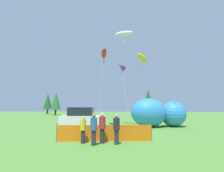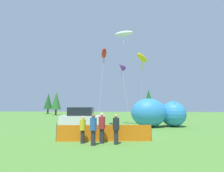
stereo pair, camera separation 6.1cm
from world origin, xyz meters
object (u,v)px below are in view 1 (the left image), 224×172
Objects in this scene: inflatable_cat at (157,114)px; kite_white_ghost at (123,34)px; spectator_in_black_shirt at (83,128)px; spectator_in_yellow_shirt at (116,128)px; kite_yellow_hero at (142,58)px; parked_car at (83,120)px; spectator_in_white_shirt at (102,126)px; kite_purple_delta at (121,67)px; spectator_in_red_shirt at (94,128)px; folding_chair at (139,131)px; kite_red_lizard at (104,54)px.

kite_white_ghost is at bearing 163.05° from inflatable_cat.
spectator_in_black_shirt is 2.15m from spectator_in_yellow_shirt.
kite_yellow_hero is (2.15, -1.42, -3.56)m from kite_white_ghost.
spectator_in_yellow_shirt is (3.31, -4.55, -0.08)m from parked_car.
spectator_in_yellow_shirt is 0.96× the size of spectator_in_white_shirt.
kite_purple_delta is (3.29, 6.71, 6.38)m from parked_car.
kite_purple_delta is at bearing 130.30° from kite_yellow_hero.
parked_car is 4.58m from spectator_in_black_shirt.
kite_purple_delta is (-0.30, 1.47, -3.80)m from kite_white_ghost.
inflatable_cat is 3.62× the size of spectator_in_yellow_shirt.
kite_white_ghost is at bearing 82.77° from spectator_in_white_shirt.
spectator_in_yellow_shirt is 1.41m from spectator_in_red_shirt.
spectator_in_black_shirt reaches higher than folding_chair.
spectator_in_yellow_shirt is at bearing -3.34° from spectator_in_black_shirt.
spectator_in_red_shirt is (-2.88, -2.59, 0.48)m from folding_chair.
spectator_in_yellow_shirt is 0.22× the size of kite_yellow_hero.
kite_purple_delta is at bearing 38.25° from kite_red_lizard.
spectator_in_white_shirt is (-5.00, -9.30, -0.44)m from inflatable_cat.
parked_car is at bearing 126.05° from spectator_in_yellow_shirt.
inflatable_cat is at bearing 61.72° from spectator_in_white_shirt.
inflatable_cat reaches higher than folding_chair.
kite_white_ghost reaches higher than inflatable_cat.
inflatable_cat is 0.56× the size of kite_white_ghost.
inflatable_cat reaches higher than spectator_in_white_shirt.
folding_chair is 11.52m from kite_purple_delta.
kite_red_lizard reaches higher than spectator_in_white_shirt.
kite_white_ghost is (0.28, 9.79, 10.26)m from spectator_in_yellow_shirt.
kite_white_ghost is (2.42, 9.66, 10.33)m from spectator_in_black_shirt.
parked_car reaches higher than folding_chair.
kite_purple_delta reaches higher than folding_chair.
spectator_in_white_shirt is 0.16× the size of kite_white_ghost.
parked_car is at bearing -124.45° from kite_white_ghost.
kite_purple_delta is 3.80m from kite_yellow_hero.
spectator_in_black_shirt is at bearing -100.79° from kite_purple_delta.
inflatable_cat is at bearing -3.49° from kite_white_ghost.
spectator_in_white_shirt is at bearing 164.73° from spectator_in_yellow_shirt.
folding_chair is 0.55× the size of spectator_in_black_shirt.
kite_purple_delta is at bearing 85.29° from spectator_in_white_shirt.
kite_yellow_hero reaches higher than spectator_in_black_shirt.
spectator_in_black_shirt is at bearing 62.49° from folding_chair.
kite_red_lizard is (-2.08, -1.64, 1.27)m from kite_purple_delta.
kite_white_ghost is 1.29× the size of kite_red_lizard.
kite_yellow_hero reaches higher than kite_purple_delta.
kite_red_lizard is at bearing 89.76° from spectator_in_black_shirt.
parked_car is 2.35× the size of spectator_in_black_shirt.
folding_chair is at bearing 41.92° from spectator_in_red_shirt.
spectator_in_black_shirt is 0.21× the size of kite_purple_delta.
spectator_in_yellow_shirt is at bearing 16.50° from spectator_in_red_shirt.
folding_chair is at bearing 29.32° from spectator_in_black_shirt.
spectator_in_yellow_shirt is at bearing -91.64° from kite_white_ghost.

